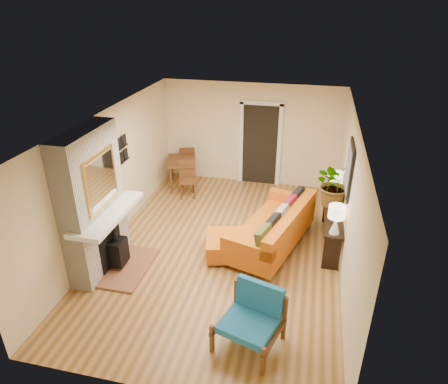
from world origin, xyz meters
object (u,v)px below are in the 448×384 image
at_px(dining_table, 184,165).
at_px(console_table, 332,219).
at_px(ottoman, 228,245).
at_px(houseplant, 336,184).
at_px(blue_chair, 253,314).
at_px(lamp_far, 335,181).
at_px(sofa, 276,228).
at_px(lamp_near, 336,216).

relative_size(dining_table, console_table, 0.92).
bearing_deg(ottoman, houseplant, 31.46).
xyz_separation_m(blue_chair, console_table, (1.11, 2.79, 0.11)).
distance_m(console_table, lamp_far, 0.85).
xyz_separation_m(sofa, dining_table, (-2.59, 2.24, 0.18)).
bearing_deg(lamp_near, ottoman, -177.41).
height_order(ottoman, blue_chair, blue_chair).
bearing_deg(houseplant, lamp_near, -89.47).
relative_size(lamp_near, lamp_far, 1.00).
distance_m(lamp_far, houseplant, 0.41).
bearing_deg(lamp_near, dining_table, 143.70).
xyz_separation_m(lamp_near, lamp_far, (0.00, 1.46, 0.00)).
relative_size(sofa, dining_table, 1.48).
bearing_deg(lamp_near, houseplant, 90.53).
xyz_separation_m(ottoman, dining_table, (-1.75, 2.77, 0.35)).
bearing_deg(ottoman, lamp_far, 39.17).
relative_size(ottoman, lamp_near, 1.80).
bearing_deg(console_table, dining_table, 152.33).
distance_m(sofa, lamp_far, 1.61).
distance_m(blue_chair, console_table, 3.01).
bearing_deg(lamp_far, dining_table, 161.55).
distance_m(sofa, dining_table, 3.43).
xyz_separation_m(ottoman, lamp_far, (1.90, 1.55, 0.83)).
bearing_deg(blue_chair, sofa, 88.67).
relative_size(sofa, lamp_far, 4.66).
xyz_separation_m(blue_chair, lamp_near, (1.11, 2.03, 0.59)).
distance_m(ottoman, console_table, 2.11).
relative_size(lamp_near, houseplant, 0.58).
bearing_deg(sofa, blue_chair, -91.33).
distance_m(console_table, lamp_near, 0.91).
bearing_deg(sofa, console_table, 16.91).
xyz_separation_m(sofa, ottoman, (-0.85, -0.53, -0.17)).
bearing_deg(blue_chair, console_table, 68.25).
height_order(sofa, lamp_far, lamp_far).
distance_m(dining_table, houseplant, 4.03).
xyz_separation_m(console_table, lamp_near, (0.00, -0.77, 0.49)).
distance_m(lamp_near, houseplant, 1.08).
height_order(blue_chair, houseplant, houseplant).
xyz_separation_m(ottoman, console_table, (1.90, 0.85, 0.34)).
distance_m(sofa, console_table, 1.12).
xyz_separation_m(lamp_near, houseplant, (-0.01, 1.07, 0.13)).
relative_size(sofa, blue_chair, 2.44).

